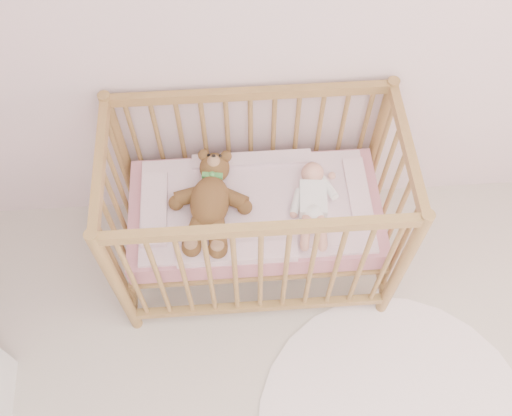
{
  "coord_description": "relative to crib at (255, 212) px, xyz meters",
  "views": [
    {
      "loc": [
        -0.34,
        0.19,
        2.9
      ],
      "look_at": [
        -0.25,
        1.55,
        0.62
      ],
      "focal_mm": 40.0,
      "sensor_mm": 36.0,
      "label": 1
    }
  ],
  "objects": [
    {
      "name": "crib",
      "position": [
        0.0,
        0.0,
        0.0
      ],
      "size": [
        1.36,
        0.76,
        1.0
      ],
      "primitive_type": null,
      "color": "#B0834A",
      "rests_on": "floor"
    },
    {
      "name": "mattress",
      "position": [
        0.0,
        0.0,
        -0.01
      ],
      "size": [
        1.22,
        0.62,
        0.13
      ],
      "primitive_type": "cube",
      "color": "#D08291",
      "rests_on": "crib"
    },
    {
      "name": "wall_back",
      "position": [
        0.25,
        0.4,
        0.85
      ],
      "size": [
        4.0,
        0.02,
        2.7
      ],
      "primitive_type": "cube",
      "color": "silver",
      "rests_on": "floor"
    },
    {
      "name": "teddy_bear",
      "position": [
        -0.21,
        -0.02,
        0.15
      ],
      "size": [
        0.48,
        0.63,
        0.16
      ],
      "primitive_type": null,
      "rotation": [
        0.0,
        0.0,
        -0.14
      ],
      "color": "brown",
      "rests_on": "blanket"
    },
    {
      "name": "baby",
      "position": [
        0.27,
        -0.02,
        0.14
      ],
      "size": [
        0.28,
        0.51,
        0.12
      ],
      "primitive_type": null,
      "rotation": [
        0.0,
        0.0,
        -0.1
      ],
      "color": "white",
      "rests_on": "blanket"
    },
    {
      "name": "blanket",
      "position": [
        0.0,
        0.0,
        0.06
      ],
      "size": [
        1.1,
        0.58,
        0.06
      ],
      "primitive_type": null,
      "color": "#EBA2B8",
      "rests_on": "mattress"
    }
  ]
}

